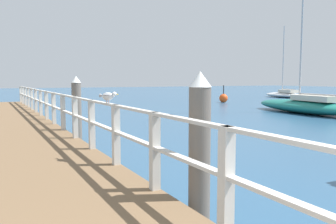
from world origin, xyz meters
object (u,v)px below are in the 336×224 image
(dock_piling_far, at_px, (77,109))
(seagull_foreground, at_px, (108,96))
(boat_2, at_px, (284,94))
(dock_piling_near, at_px, (199,148))
(channel_buoy, at_px, (223,98))
(boat_1, at_px, (305,105))

(dock_piling_far, distance_m, seagull_foreground, 4.26)
(boat_2, bearing_deg, dock_piling_near, -130.88)
(dock_piling_far, relative_size, boat_2, 0.27)
(seagull_foreground, xyz_separation_m, boat_2, (25.25, 19.68, -1.22))
(dock_piling_far, distance_m, channel_buoy, 19.12)
(dock_piling_far, relative_size, channel_buoy, 1.41)
(dock_piling_far, bearing_deg, channel_buoy, 39.87)
(seagull_foreground, bearing_deg, dock_piling_far, -119.31)
(seagull_foreground, height_order, boat_2, boat_2)
(dock_piling_far, xyz_separation_m, channel_buoy, (14.67, 12.25, -0.64))
(dock_piling_near, relative_size, channel_buoy, 1.41)
(dock_piling_near, xyz_separation_m, boat_1, (13.27, 9.69, -0.55))
(dock_piling_far, bearing_deg, boat_1, 12.54)
(dock_piling_near, distance_m, seagull_foreground, 2.62)
(dock_piling_near, distance_m, boat_2, 33.35)
(seagull_foreground, relative_size, boat_2, 0.06)
(boat_2, relative_size, channel_buoy, 5.23)
(boat_1, xyz_separation_m, channel_buoy, (1.40, 9.30, -0.08))
(boat_1, distance_m, channel_buoy, 9.40)
(dock_piling_near, xyz_separation_m, dock_piling_far, (0.00, 6.74, 0.00))
(boat_1, bearing_deg, boat_2, 54.99)
(seagull_foreground, bearing_deg, dock_piling_near, 74.27)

